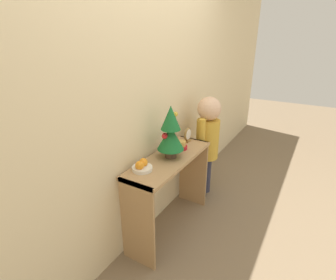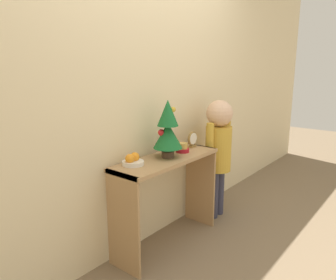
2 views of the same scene
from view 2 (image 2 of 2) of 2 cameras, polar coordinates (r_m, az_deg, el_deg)
The scene contains 8 objects.
ground_plane at distance 2.80m, azimuth 2.66°, elevation -18.51°, with size 12.00×12.00×0.00m, color #7A664C.
back_wall at distance 2.64m, azimuth -3.88°, elevation 8.35°, with size 7.00×0.05×2.50m, color beige.
console_table at distance 2.65m, azimuth -0.20°, elevation -6.92°, with size 1.00×0.34×0.75m.
mini_tree at distance 2.54m, azimuth -0.04°, elevation 2.04°, with size 0.23×0.23×0.46m.
fruit_bowl at distance 2.41m, azimuth -6.17°, elevation -3.58°, with size 0.16×0.16×0.09m.
singing_bowl at distance 2.74m, azimuth 2.54°, elevation -1.44°, with size 0.11×0.11×0.08m.
desk_clock at distance 2.90m, azimuth 4.30°, elevation 0.05°, with size 0.12×0.04×0.14m.
child_figure at distance 3.13m, azimuth 8.78°, elevation -0.71°, with size 0.38×0.25×1.15m.
Camera 2 is at (-1.94, -1.39, 1.46)m, focal length 35.00 mm.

